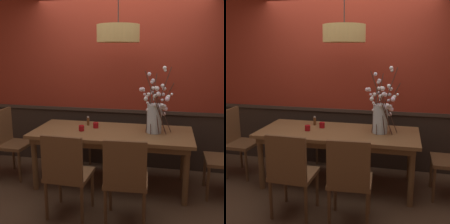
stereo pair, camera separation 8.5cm
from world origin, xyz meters
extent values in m
plane|color=#4C3321|center=(0.00, 0.00, 0.00)|extent=(24.00, 24.00, 0.00)
cube|color=#2D2119|center=(0.00, 0.72, 0.43)|extent=(5.48, 0.12, 0.86)
cube|color=#3E2E24|center=(0.00, 0.71, 0.88)|extent=(5.48, 0.14, 0.05)
cube|color=maroon|center=(0.00, 0.72, 1.76)|extent=(5.48, 0.12, 1.80)
cube|color=brown|center=(0.00, 0.00, 0.73)|extent=(2.07, 0.87, 0.04)
cube|color=brown|center=(0.00, 0.00, 0.67)|extent=(1.96, 0.76, 0.08)
cylinder|color=brown|center=(-0.94, -0.35, 0.35)|extent=(0.07, 0.07, 0.71)
cylinder|color=brown|center=(0.94, -0.35, 0.35)|extent=(0.07, 0.07, 0.71)
cylinder|color=brown|center=(-0.94, 0.35, 0.35)|extent=(0.07, 0.07, 0.71)
cylinder|color=brown|center=(0.94, 0.35, 0.35)|extent=(0.07, 0.07, 0.71)
cube|color=brown|center=(1.40, 0.00, 0.46)|extent=(0.43, 0.46, 0.04)
cylinder|color=brown|center=(1.21, -0.20, 0.22)|extent=(0.04, 0.04, 0.44)
cylinder|color=brown|center=(1.21, 0.20, 0.22)|extent=(0.04, 0.04, 0.44)
cube|color=brown|center=(-0.32, 0.78, 0.46)|extent=(0.41, 0.44, 0.04)
cube|color=brown|center=(-0.32, 0.98, 0.72)|extent=(0.38, 0.05, 0.48)
cylinder|color=brown|center=(-0.14, 0.60, 0.22)|extent=(0.04, 0.04, 0.43)
cylinder|color=brown|center=(-0.48, 0.59, 0.22)|extent=(0.04, 0.04, 0.43)
cylinder|color=brown|center=(-0.15, 0.97, 0.22)|extent=(0.04, 0.04, 0.43)
cylinder|color=brown|center=(-0.49, 0.96, 0.22)|extent=(0.04, 0.04, 0.43)
cube|color=brown|center=(-0.31, -0.77, 0.46)|extent=(0.47, 0.43, 0.04)
cube|color=brown|center=(-0.31, -0.96, 0.72)|extent=(0.44, 0.05, 0.47)
cylinder|color=brown|center=(-0.50, -0.58, 0.22)|extent=(0.04, 0.04, 0.44)
cylinder|color=brown|center=(-0.11, -0.59, 0.22)|extent=(0.04, 0.04, 0.44)
cylinder|color=brown|center=(-0.51, -0.95, 0.22)|extent=(0.04, 0.04, 0.44)
cylinder|color=brown|center=(-0.12, -0.96, 0.22)|extent=(0.04, 0.04, 0.44)
cube|color=brown|center=(0.32, -0.79, 0.46)|extent=(0.47, 0.43, 0.04)
cube|color=brown|center=(0.33, -0.97, 0.72)|extent=(0.42, 0.06, 0.47)
cylinder|color=brown|center=(0.11, -0.63, 0.22)|extent=(0.04, 0.04, 0.44)
cylinder|color=brown|center=(0.49, -0.61, 0.22)|extent=(0.04, 0.04, 0.44)
cylinder|color=brown|center=(0.14, -0.98, 0.22)|extent=(0.04, 0.04, 0.44)
cylinder|color=brown|center=(0.52, -0.95, 0.22)|extent=(0.04, 0.04, 0.44)
cube|color=brown|center=(-1.41, -0.01, 0.47)|extent=(0.41, 0.45, 0.04)
cube|color=brown|center=(-1.59, -0.01, 0.73)|extent=(0.05, 0.42, 0.48)
cylinder|color=brown|center=(-1.24, 0.18, 0.22)|extent=(0.04, 0.04, 0.44)
cylinder|color=brown|center=(-1.25, -0.21, 0.22)|extent=(0.04, 0.04, 0.44)
cylinder|color=brown|center=(-1.57, 0.19, 0.22)|extent=(0.04, 0.04, 0.44)
cylinder|color=silver|center=(0.54, 0.05, 0.93)|extent=(0.19, 0.19, 0.37)
cylinder|color=silver|center=(0.54, 0.05, 0.80)|extent=(0.17, 0.17, 0.08)
cylinder|color=#472D23|center=(0.50, 0.12, 1.13)|extent=(0.11, 0.11, 0.74)
sphere|color=white|center=(0.50, 0.15, 1.40)|extent=(0.05, 0.05, 0.05)
sphere|color=white|center=(0.45, 0.15, 1.49)|extent=(0.05, 0.05, 0.05)
sphere|color=white|center=(0.52, 0.15, 1.17)|extent=(0.04, 0.04, 0.04)
sphere|color=white|center=(0.49, 0.16, 1.25)|extent=(0.05, 0.05, 0.05)
sphere|color=white|center=(0.49, 0.15, 1.38)|extent=(0.04, 0.04, 0.04)
cylinder|color=#472D23|center=(0.49, 0.01, 1.03)|extent=(0.04, 0.18, 0.55)
sphere|color=white|center=(0.45, 0.00, 1.05)|extent=(0.03, 0.03, 0.03)
sphere|color=white|center=(0.37, -0.02, 1.31)|extent=(0.05, 0.05, 0.05)
sphere|color=white|center=(0.45, -0.02, 1.15)|extent=(0.03, 0.03, 0.03)
sphere|color=white|center=(0.39, -0.01, 1.31)|extent=(0.05, 0.05, 0.05)
sphere|color=white|center=(0.46, -0.01, 1.25)|extent=(0.05, 0.05, 0.05)
sphere|color=white|center=(0.43, -0.02, 1.20)|extent=(0.05, 0.05, 0.05)
cylinder|color=#472D23|center=(0.62, -0.01, 1.00)|extent=(0.13, 0.19, 0.50)
sphere|color=white|center=(0.62, -0.04, 1.10)|extent=(0.05, 0.05, 0.05)
sphere|color=white|center=(0.70, -0.04, 1.23)|extent=(0.05, 0.05, 0.05)
sphere|color=white|center=(0.63, -0.07, 1.13)|extent=(0.05, 0.05, 0.05)
sphere|color=white|center=(0.68, -0.04, 1.08)|extent=(0.05, 0.05, 0.05)
sphere|color=white|center=(0.69, -0.03, 1.23)|extent=(0.04, 0.04, 0.04)
sphere|color=white|center=(0.66, -0.03, 1.09)|extent=(0.05, 0.05, 0.05)
cylinder|color=#472D23|center=(0.56, -0.07, 1.15)|extent=(0.28, 0.12, 0.79)
sphere|color=white|center=(0.57, -0.10, 1.34)|extent=(0.05, 0.05, 0.05)
sphere|color=white|center=(0.58, -0.11, 1.28)|extent=(0.05, 0.05, 0.05)
sphere|color=white|center=(0.58, -0.13, 1.27)|extent=(0.04, 0.04, 0.04)
sphere|color=white|center=(0.55, -0.05, 1.13)|extent=(0.05, 0.05, 0.05)
cylinder|color=#472D23|center=(0.46, 0.06, 1.03)|extent=(0.06, 0.13, 0.56)
sphere|color=white|center=(0.40, 0.10, 1.23)|extent=(0.04, 0.04, 0.04)
sphere|color=white|center=(0.43, 0.10, 1.20)|extent=(0.03, 0.03, 0.03)
sphere|color=white|center=(0.39, 0.07, 1.29)|extent=(0.03, 0.03, 0.03)
cylinder|color=#472D23|center=(0.60, 0.21, 1.17)|extent=(0.27, 0.08, 0.82)
sphere|color=white|center=(0.62, 0.21, 1.15)|extent=(0.04, 0.04, 0.04)
sphere|color=white|center=(0.62, 0.23, 1.33)|extent=(0.05, 0.05, 0.05)
sphere|color=white|center=(0.57, 0.22, 1.21)|extent=(0.04, 0.04, 0.04)
sphere|color=white|center=(0.64, 0.34, 1.55)|extent=(0.05, 0.05, 0.05)
sphere|color=white|center=(0.59, 0.23, 1.22)|extent=(0.05, 0.05, 0.05)
sphere|color=white|center=(0.65, 0.34, 1.52)|extent=(0.04, 0.04, 0.04)
cylinder|color=#472D23|center=(0.62, 0.22, 1.07)|extent=(0.30, 0.16, 0.63)
sphere|color=white|center=(0.64, 0.31, 1.28)|extent=(0.05, 0.05, 0.05)
sphere|color=white|center=(0.63, 0.32, 1.21)|extent=(0.05, 0.05, 0.05)
sphere|color=white|center=(0.60, 0.22, 1.08)|extent=(0.05, 0.05, 0.05)
cylinder|color=#472D23|center=(0.65, -0.01, 1.03)|extent=(0.22, 0.19, 0.55)
sphere|color=white|center=(0.66, 0.03, 1.00)|extent=(0.05, 0.05, 0.05)
sphere|color=white|center=(0.69, -0.11, 1.22)|extent=(0.05, 0.05, 0.05)
sphere|color=white|center=(0.66, -0.05, 1.12)|extent=(0.04, 0.04, 0.04)
sphere|color=white|center=(0.74, -0.07, 1.27)|extent=(0.03, 0.03, 0.03)
cylinder|color=#472D23|center=(0.56, -0.03, 1.07)|extent=(0.11, 0.05, 0.63)
sphere|color=white|center=(0.55, -0.10, 1.35)|extent=(0.04, 0.04, 0.04)
sphere|color=white|center=(0.52, -0.08, 1.34)|extent=(0.04, 0.04, 0.04)
sphere|color=white|center=(0.54, -0.08, 1.24)|extent=(0.05, 0.05, 0.05)
cylinder|color=#9E0F14|center=(-0.25, 0.10, 0.79)|extent=(0.07, 0.07, 0.08)
torus|color=red|center=(-0.25, 0.10, 0.82)|extent=(0.08, 0.08, 0.01)
cylinder|color=silver|center=(-0.25, 0.10, 0.78)|extent=(0.05, 0.05, 0.04)
cylinder|color=#9E0F14|center=(-0.39, -0.08, 0.79)|extent=(0.07, 0.07, 0.07)
torus|color=red|center=(-0.39, -0.08, 0.82)|extent=(0.08, 0.08, 0.01)
cylinder|color=silver|center=(-0.39, -0.08, 0.78)|extent=(0.05, 0.05, 0.04)
cylinder|color=brown|center=(-0.39, 0.22, 0.81)|extent=(0.04, 0.04, 0.11)
cylinder|color=beige|center=(-0.39, 0.22, 0.87)|extent=(0.03, 0.03, 0.02)
cylinder|color=tan|center=(0.08, -0.02, 1.98)|extent=(0.52, 0.52, 0.21)
sphere|color=#F9EAB7|center=(0.08, -0.02, 1.95)|extent=(0.14, 0.14, 0.14)
camera|label=1|loc=(0.72, -3.44, 1.78)|focal=44.87mm
camera|label=2|loc=(0.80, -3.42, 1.78)|focal=44.87mm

